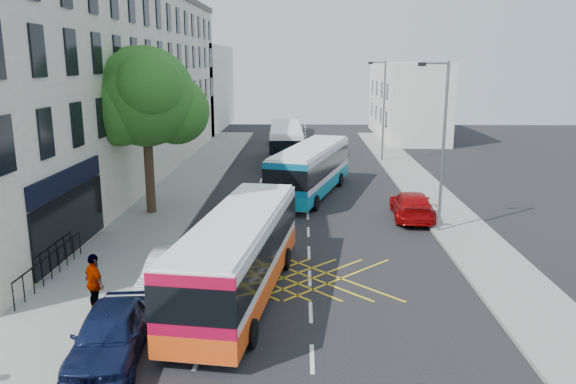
# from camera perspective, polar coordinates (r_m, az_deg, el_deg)

# --- Properties ---
(ground) EXTENTS (120.00, 120.00, 0.00)m
(ground) POSITION_cam_1_polar(r_m,az_deg,el_deg) (16.42, 2.46, -16.58)
(ground) COLOR black
(ground) RESTS_ON ground
(pavement_left) EXTENTS (5.00, 70.00, 0.15)m
(pavement_left) POSITION_cam_1_polar(r_m,az_deg,el_deg) (31.43, -13.67, -2.10)
(pavement_left) COLOR gray
(pavement_left) RESTS_ON ground
(pavement_right) EXTENTS (3.00, 70.00, 0.15)m
(pavement_right) POSITION_cam_1_polar(r_m,az_deg,el_deg) (31.33, 15.89, -2.28)
(pavement_right) COLOR gray
(pavement_right) RESTS_ON ground
(terrace_main) EXTENTS (8.30, 45.00, 13.50)m
(terrace_main) POSITION_cam_1_polar(r_m,az_deg,el_deg) (41.12, -18.27, 10.57)
(terrace_main) COLOR beige
(terrace_main) RESTS_ON ground
(terrace_far) EXTENTS (8.00, 20.00, 10.00)m
(terrace_far) POSITION_cam_1_polar(r_m,az_deg,el_deg) (70.67, -9.83, 10.41)
(terrace_far) COLOR silver
(terrace_far) RESTS_ON ground
(building_right) EXTENTS (6.00, 18.00, 8.00)m
(building_right) POSITION_cam_1_polar(r_m,az_deg,el_deg) (63.41, 11.93, 9.12)
(building_right) COLOR silver
(building_right) RESTS_ON ground
(street_tree) EXTENTS (6.30, 5.70, 8.80)m
(street_tree) POSITION_cam_1_polar(r_m,az_deg,el_deg) (30.41, -14.34, 9.26)
(street_tree) COLOR #382619
(street_tree) RESTS_ON pavement_left
(lamp_near) EXTENTS (1.45, 0.15, 8.00)m
(lamp_near) POSITION_cam_1_polar(r_m,az_deg,el_deg) (27.27, 15.35, 5.26)
(lamp_near) COLOR slate
(lamp_near) RESTS_ON pavement_right
(lamp_far) EXTENTS (1.45, 0.15, 8.00)m
(lamp_far) POSITION_cam_1_polar(r_m,az_deg,el_deg) (46.84, 9.59, 8.65)
(lamp_far) COLOR slate
(lamp_far) RESTS_ON pavement_right
(railings) EXTENTS (0.08, 5.60, 1.14)m
(railings) POSITION_cam_1_polar(r_m,az_deg,el_deg) (22.93, -22.96, -6.81)
(railings) COLOR black
(railings) RESTS_ON pavement_left
(bus_near) EXTENTS (3.79, 10.79, 2.97)m
(bus_near) POSITION_cam_1_polar(r_m,az_deg,el_deg) (19.77, -4.99, -6.32)
(bus_near) COLOR silver
(bus_near) RESTS_ON ground
(bus_mid) EXTENTS (5.36, 11.19, 3.07)m
(bus_mid) POSITION_cam_1_polar(r_m,az_deg,el_deg) (34.72, 2.33, 2.31)
(bus_mid) COLOR silver
(bus_mid) RESTS_ON ground
(bus_far) EXTENTS (3.01, 10.99, 3.07)m
(bus_far) POSITION_cam_1_polar(r_m,az_deg,el_deg) (45.93, -0.18, 4.98)
(bus_far) COLOR silver
(bus_far) RESTS_ON ground
(parked_car_blue) EXTENTS (2.24, 4.70, 1.55)m
(parked_car_blue) POSITION_cam_1_polar(r_m,az_deg,el_deg) (16.77, -17.59, -13.55)
(parked_car_blue) COLOR #0E1638
(parked_car_blue) RESTS_ON ground
(parked_car_silver) EXTENTS (1.84, 4.71, 1.53)m
(parked_car_silver) POSITION_cam_1_polar(r_m,az_deg,el_deg) (20.50, -11.68, -8.22)
(parked_car_silver) COLOR #A1A5A9
(parked_car_silver) RESTS_ON ground
(red_hatchback) EXTENTS (2.30, 5.06, 1.44)m
(red_hatchback) POSITION_cam_1_polar(r_m,az_deg,el_deg) (30.38, 12.48, -1.31)
(red_hatchback) COLOR #A20608
(red_hatchback) RESTS_ON ground
(distant_car_grey) EXTENTS (2.62, 4.70, 1.24)m
(distant_car_grey) POSITION_cam_1_polar(r_m,az_deg,el_deg) (56.63, -0.76, 5.52)
(distant_car_grey) COLOR #383A3E
(distant_car_grey) RESTS_ON ground
(distant_car_silver) EXTENTS (1.85, 3.94, 1.30)m
(distant_car_silver) POSITION_cam_1_polar(r_m,az_deg,el_deg) (50.89, 4.67, 4.64)
(distant_car_silver) COLOR #A7A9AE
(distant_car_silver) RESTS_ON ground
(pedestrian_far) EXTENTS (1.17, 1.16, 1.98)m
(pedestrian_far) POSITION_cam_1_polar(r_m,az_deg,el_deg) (19.39, -19.05, -8.76)
(pedestrian_far) COLOR gray
(pedestrian_far) RESTS_ON pavement_left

